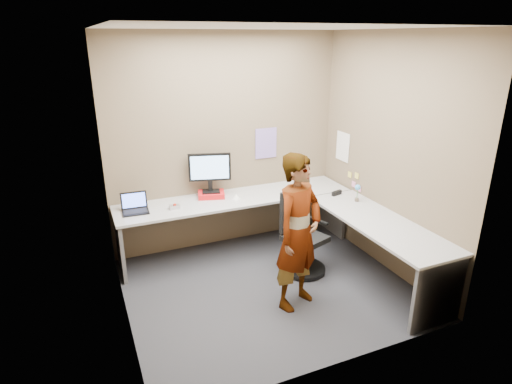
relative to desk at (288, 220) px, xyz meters
name	(u,v)px	position (x,y,z in m)	size (l,w,h in m)	color
ground	(268,287)	(-0.44, -0.39, -0.59)	(3.00, 3.00, 0.00)	#26262B
wall_back	(226,143)	(-0.44, 0.91, 0.76)	(3.00, 3.00, 0.00)	brown
wall_right	(389,156)	(1.06, -0.39, 0.76)	(2.70, 2.70, 0.00)	brown
wall_left	(114,191)	(-1.94, -0.39, 0.76)	(2.70, 2.70, 0.00)	brown
ceiling	(271,27)	(-0.44, -0.39, 2.11)	(3.00, 3.00, 0.00)	white
desk	(288,220)	(0.00, 0.00, 0.00)	(2.98, 2.58, 0.73)	#A4A4A4
paper_ream	(211,194)	(-0.72, 0.72, 0.17)	(0.32, 0.24, 0.06)	red
monitor	(210,169)	(-0.72, 0.74, 0.50)	(0.51, 0.21, 0.49)	black
laptop	(135,207)	(-1.66, 0.63, 0.20)	(0.31, 0.26, 0.21)	black
trackball_mouse	(175,207)	(-1.23, 0.52, 0.17)	(0.12, 0.08, 0.07)	#B7B7BC
origami	(236,196)	(-0.45, 0.54, 0.17)	(0.10, 0.10, 0.06)	white
stapler	(337,193)	(0.77, 0.16, 0.17)	(0.15, 0.04, 0.06)	black
flower	(358,190)	(0.87, -0.12, 0.28)	(0.07, 0.07, 0.22)	brown
calendar_purple	(266,143)	(0.11, 0.90, 0.71)	(0.30, 0.01, 0.40)	#846BB7
calendar_white	(343,147)	(1.05, 0.51, 0.66)	(0.01, 0.28, 0.38)	white
sticky_note_a	(357,176)	(1.05, 0.16, 0.36)	(0.01, 0.07, 0.07)	#F2E059
sticky_note_b	(354,184)	(1.05, 0.21, 0.23)	(0.01, 0.07, 0.07)	pink
sticky_note_c	(359,188)	(1.05, 0.09, 0.21)	(0.01, 0.07, 0.07)	pink
sticky_note_d	(350,175)	(1.05, 0.31, 0.33)	(0.01, 0.07, 0.07)	#F2E059
office_chair	(301,240)	(0.08, -0.18, -0.19)	(0.56, 0.54, 0.96)	black
person	(298,233)	(-0.28, -0.75, 0.22)	(0.59, 0.38, 1.61)	#999399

